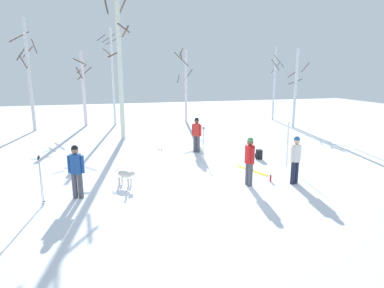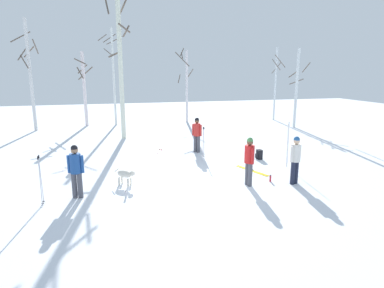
{
  "view_description": "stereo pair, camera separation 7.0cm",
  "coord_description": "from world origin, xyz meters",
  "px_view_note": "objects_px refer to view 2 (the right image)",
  "views": [
    {
      "loc": [
        -2.59,
        -10.65,
        3.95
      ],
      "look_at": [
        0.74,
        1.96,
        1.0
      ],
      "focal_mm": 30.55,
      "sensor_mm": 36.0,
      "label": 1
    },
    {
      "loc": [
        -2.52,
        -10.66,
        3.95
      ],
      "look_at": [
        0.74,
        1.96,
        1.0
      ],
      "focal_mm": 30.55,
      "sensor_mm": 36.0,
      "label": 2
    }
  ],
  "objects_px": {
    "birch_tree_1": "(84,88)",
    "birch_tree_4": "(186,84)",
    "person_2": "(296,157)",
    "person_1": "(76,168)",
    "ski_poles_1": "(204,142)",
    "ski_pair_lying_0": "(160,150)",
    "ski_poles_0": "(41,179)",
    "birch_tree_0": "(30,73)",
    "ski_pair_planted_0": "(288,145)",
    "birch_tree_5": "(297,88)",
    "birch_tree_3": "(121,68)",
    "person_3": "(197,133)",
    "birch_tree_2": "(113,74)",
    "person_0": "(249,158)",
    "water_bottle_1": "(270,178)",
    "backpack_1": "(259,155)",
    "ski_pair_lying_1": "(252,171)",
    "backpack_0": "(75,166)",
    "birch_tree_6": "(276,83)",
    "water_bottle_0": "(126,194)",
    "dog": "(126,175)"
  },
  "relations": [
    {
      "from": "birch_tree_3",
      "to": "birch_tree_0",
      "type": "bearing_deg",
      "value": 143.71
    },
    {
      "from": "ski_pair_lying_0",
      "to": "backpack_1",
      "type": "relative_size",
      "value": 4.0
    },
    {
      "from": "person_3",
      "to": "ski_pair_lying_0",
      "type": "height_order",
      "value": "person_3"
    },
    {
      "from": "birch_tree_2",
      "to": "birch_tree_5",
      "type": "xyz_separation_m",
      "value": [
        12.21,
        -4.33,
        -0.88
      ]
    },
    {
      "from": "ski_pair_planted_0",
      "to": "birch_tree_3",
      "type": "height_order",
      "value": "birch_tree_3"
    },
    {
      "from": "ski_pair_lying_0",
      "to": "birch_tree_5",
      "type": "distance_m",
      "value": 11.51
    },
    {
      "from": "person_2",
      "to": "birch_tree_3",
      "type": "xyz_separation_m",
      "value": [
        -5.46,
        9.59,
        3.1
      ]
    },
    {
      "from": "water_bottle_0",
      "to": "birch_tree_5",
      "type": "relative_size",
      "value": 0.04
    },
    {
      "from": "birch_tree_2",
      "to": "person_3",
      "type": "bearing_deg",
      "value": -69.21
    },
    {
      "from": "person_0",
      "to": "dog",
      "type": "height_order",
      "value": "person_0"
    },
    {
      "from": "birch_tree_1",
      "to": "birch_tree_4",
      "type": "distance_m",
      "value": 7.46
    },
    {
      "from": "water_bottle_1",
      "to": "birch_tree_4",
      "type": "bearing_deg",
      "value": 88.64
    },
    {
      "from": "birch_tree_2",
      "to": "birch_tree_3",
      "type": "xyz_separation_m",
      "value": [
        0.31,
        -5.25,
        0.42
      ]
    },
    {
      "from": "dog",
      "to": "ski_pair_lying_1",
      "type": "bearing_deg",
      "value": 5.17
    },
    {
      "from": "person_0",
      "to": "birch_tree_1",
      "type": "height_order",
      "value": "birch_tree_1"
    },
    {
      "from": "person_1",
      "to": "birch_tree_2",
      "type": "distance_m",
      "value": 14.64
    },
    {
      "from": "ski_poles_0",
      "to": "birch_tree_0",
      "type": "relative_size",
      "value": 0.21
    },
    {
      "from": "person_1",
      "to": "person_3",
      "type": "relative_size",
      "value": 1.0
    },
    {
      "from": "birch_tree_4",
      "to": "ski_pair_lying_0",
      "type": "bearing_deg",
      "value": -111.73
    },
    {
      "from": "person_2",
      "to": "person_1",
      "type": "bearing_deg",
      "value": 175.84
    },
    {
      "from": "water_bottle_1",
      "to": "birch_tree_2",
      "type": "xyz_separation_m",
      "value": [
        -5.06,
        14.44,
        3.54
      ]
    },
    {
      "from": "person_2",
      "to": "ski_poles_1",
      "type": "relative_size",
      "value": 1.19
    },
    {
      "from": "person_3",
      "to": "birch_tree_4",
      "type": "distance_m",
      "value": 9.9
    },
    {
      "from": "backpack_0",
      "to": "water_bottle_0",
      "type": "height_order",
      "value": "backpack_0"
    },
    {
      "from": "person_3",
      "to": "birch_tree_1",
      "type": "bearing_deg",
      "value": 120.67
    },
    {
      "from": "ski_pair_lying_0",
      "to": "backpack_0",
      "type": "bearing_deg",
      "value": -146.36
    },
    {
      "from": "person_2",
      "to": "water_bottle_1",
      "type": "bearing_deg",
      "value": 150.66
    },
    {
      "from": "birch_tree_0",
      "to": "birch_tree_1",
      "type": "height_order",
      "value": "birch_tree_0"
    },
    {
      "from": "person_2",
      "to": "birch_tree_0",
      "type": "distance_m",
      "value": 17.8
    },
    {
      "from": "ski_pair_planted_0",
      "to": "birch_tree_6",
      "type": "relative_size",
      "value": 0.34
    },
    {
      "from": "ski_pair_lying_1",
      "to": "birch_tree_6",
      "type": "xyz_separation_m",
      "value": [
        7.6,
        12.36,
        2.96
      ]
    },
    {
      "from": "ski_pair_lying_0",
      "to": "ski_poles_1",
      "type": "relative_size",
      "value": 1.22
    },
    {
      "from": "water_bottle_0",
      "to": "birch_tree_6",
      "type": "height_order",
      "value": "birch_tree_6"
    },
    {
      "from": "person_2",
      "to": "ski_poles_1",
      "type": "bearing_deg",
      "value": 117.01
    },
    {
      "from": "water_bottle_0",
      "to": "water_bottle_1",
      "type": "bearing_deg",
      "value": 2.67
    },
    {
      "from": "ski_pair_lying_0",
      "to": "birch_tree_2",
      "type": "xyz_separation_m",
      "value": [
        -1.93,
        8.71,
        3.64
      ]
    },
    {
      "from": "ski_pair_lying_0",
      "to": "birch_tree_4",
      "type": "bearing_deg",
      "value": 68.27
    },
    {
      "from": "backpack_0",
      "to": "person_0",
      "type": "bearing_deg",
      "value": -28.67
    },
    {
      "from": "birch_tree_0",
      "to": "ski_pair_lying_0",
      "type": "bearing_deg",
      "value": -46.4
    },
    {
      "from": "ski_poles_0",
      "to": "ski_poles_1",
      "type": "height_order",
      "value": "ski_poles_0"
    },
    {
      "from": "ski_pair_lying_0",
      "to": "birch_tree_0",
      "type": "distance_m",
      "value": 11.09
    },
    {
      "from": "person_1",
      "to": "birch_tree_4",
      "type": "distance_m",
      "value": 16.03
    },
    {
      "from": "person_3",
      "to": "birch_tree_3",
      "type": "height_order",
      "value": "birch_tree_3"
    },
    {
      "from": "ski_poles_0",
      "to": "birch_tree_2",
      "type": "distance_m",
      "value": 15.12
    },
    {
      "from": "ski_poles_0",
      "to": "birch_tree_4",
      "type": "relative_size",
      "value": 0.27
    },
    {
      "from": "person_1",
      "to": "ski_pair_lying_1",
      "type": "height_order",
      "value": "person_1"
    },
    {
      "from": "ski_pair_planted_0",
      "to": "ski_pair_lying_1",
      "type": "bearing_deg",
      "value": -175.32
    },
    {
      "from": "person_1",
      "to": "water_bottle_0",
      "type": "distance_m",
      "value": 1.75
    },
    {
      "from": "birch_tree_5",
      "to": "birch_tree_0",
      "type": "bearing_deg",
      "value": 169.7
    },
    {
      "from": "ski_pair_planted_0",
      "to": "birch_tree_5",
      "type": "xyz_separation_m",
      "value": [
        5.62,
        8.61,
        1.82
      ]
    }
  ]
}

